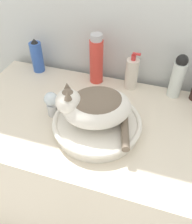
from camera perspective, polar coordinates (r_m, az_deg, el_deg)
wall_back at (r=1.11m, az=6.72°, el=24.86°), size 8.00×0.05×2.40m
vanity_counter at (r=1.31m, az=0.34°, el=-15.05°), size 1.18×0.62×0.85m
sink_basin at (r=0.92m, az=0.24°, el=-2.93°), size 0.35×0.35×0.06m
cat at (r=0.85m, az=-0.38°, el=1.49°), size 0.31×0.28×0.16m
faucet at (r=0.97m, az=-9.97°, el=2.22°), size 0.16×0.06×0.14m
spray_bottle_trigger at (r=1.27m, az=-14.01°, el=12.84°), size 0.06×0.06×0.18m
soap_pump_bottle at (r=1.12m, az=8.58°, el=9.14°), size 0.06×0.06×0.18m
shampoo_bottle_tall at (r=1.13m, az=0.09°, el=12.45°), size 0.06×0.06×0.24m
lotion_bottle_white at (r=1.10m, az=19.09°, el=8.16°), size 0.06×0.06×0.21m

